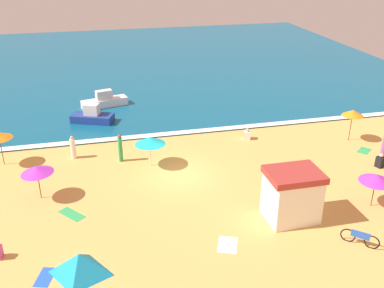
% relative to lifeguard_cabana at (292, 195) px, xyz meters
% --- Properties ---
extents(ground_plane, '(60.00, 60.00, 0.00)m').
position_rel_lifeguard_cabana_xyz_m(ground_plane, '(-4.64, 5.82, -1.41)').
color(ground_plane, '#E0A856').
extents(ocean_water, '(60.00, 44.00, 0.10)m').
position_rel_lifeguard_cabana_xyz_m(ocean_water, '(-4.64, 33.82, -1.36)').
color(ocean_water, '#0F567A').
rests_on(ocean_water, ground_plane).
extents(wave_breaker_foam, '(57.00, 0.70, 0.01)m').
position_rel_lifeguard_cabana_xyz_m(wave_breaker_foam, '(-4.64, 12.12, -1.30)').
color(wave_breaker_foam, white).
rests_on(wave_breaker_foam, ocean_water).
extents(lifeguard_cabana, '(2.74, 2.16, 2.76)m').
position_rel_lifeguard_cabana_xyz_m(lifeguard_cabana, '(0.00, 0.00, 0.00)').
color(lifeguard_cabana, white).
rests_on(lifeguard_cabana, ground_plane).
extents(beach_umbrella_0, '(1.93, 1.92, 2.01)m').
position_rel_lifeguard_cabana_xyz_m(beach_umbrella_0, '(-12.84, 5.07, 0.37)').
color(beach_umbrella_0, '#4C3823').
rests_on(beach_umbrella_0, ground_plane).
extents(beach_umbrella_1, '(2.11, 2.12, 2.05)m').
position_rel_lifeguard_cabana_xyz_m(beach_umbrella_1, '(-6.21, 7.53, 0.37)').
color(beach_umbrella_1, silver).
rests_on(beach_umbrella_1, ground_plane).
extents(beach_umbrella_2, '(2.46, 2.46, 1.95)m').
position_rel_lifeguard_cabana_xyz_m(beach_umbrella_2, '(4.87, 0.06, 0.32)').
color(beach_umbrella_2, '#4C3823').
rests_on(beach_umbrella_2, ground_plane).
extents(beach_umbrella_3, '(1.75, 1.74, 2.34)m').
position_rel_lifeguard_cabana_xyz_m(beach_umbrella_3, '(8.42, 8.16, 0.72)').
color(beach_umbrella_3, '#4C3823').
rests_on(beach_umbrella_3, ground_plane).
extents(beach_tent, '(2.57, 2.38, 1.08)m').
position_rel_lifeguard_cabana_xyz_m(beach_tent, '(-10.69, -1.84, -0.87)').
color(beach_tent, '#1999D8').
rests_on(beach_tent, ground_plane).
extents(parked_bicycle, '(1.38, 1.28, 0.76)m').
position_rel_lifeguard_cabana_xyz_m(parked_bicycle, '(2.29, -2.82, -1.02)').
color(parked_bicycle, black).
rests_on(parked_bicycle, ground_plane).
extents(beachgoer_0, '(0.62, 0.62, 0.85)m').
position_rel_lifeguard_cabana_xyz_m(beachgoer_0, '(1.28, 10.06, -1.06)').
color(beachgoer_0, white).
rests_on(beachgoer_0, ground_plane).
extents(beachgoer_3, '(0.44, 0.44, 1.59)m').
position_rel_lifeguard_cabana_xyz_m(beachgoer_3, '(-11.07, 9.82, -0.66)').
color(beachgoer_3, white).
rests_on(beachgoer_3, ground_plane).
extents(beachgoer_5, '(0.35, 0.35, 1.90)m').
position_rel_lifeguard_cabana_xyz_m(beachgoer_5, '(-8.04, 8.64, -0.48)').
color(beachgoer_5, green).
rests_on(beachgoer_5, ground_plane).
extents(beachgoer_6, '(0.56, 0.56, 0.95)m').
position_rel_lifeguard_cabana_xyz_m(beachgoer_6, '(8.08, 3.97, -1.00)').
color(beachgoer_6, black).
rests_on(beachgoer_6, ground_plane).
extents(beach_towel_0, '(0.99, 1.37, 0.01)m').
position_rel_lifeguard_cabana_xyz_m(beach_towel_0, '(-12.21, -1.71, -1.40)').
color(beach_towel_0, blue).
rests_on(beach_towel_0, ground_plane).
extents(beach_towel_1, '(1.52, 1.65, 0.01)m').
position_rel_lifeguard_cabana_xyz_m(beach_towel_1, '(-11.15, 2.97, -1.40)').
color(beach_towel_1, green).
rests_on(beach_towel_1, ground_plane).
extents(beach_towel_2, '(1.35, 1.29, 0.01)m').
position_rel_lifeguard_cabana_xyz_m(beach_towel_2, '(8.51, 6.31, -1.40)').
color(beach_towel_2, green).
rests_on(beach_towel_2, ground_plane).
extents(beach_towel_3, '(1.15, 1.06, 0.01)m').
position_rel_lifeguard_cabana_xyz_m(beach_towel_3, '(2.34, 5.32, -1.40)').
color(beach_towel_3, red).
rests_on(beach_towel_3, ground_plane).
extents(beach_towel_4, '(1.33, 1.53, 0.01)m').
position_rel_lifeguard_cabana_xyz_m(beach_towel_4, '(-3.84, -1.40, -1.40)').
color(beach_towel_4, white).
rests_on(beach_towel_4, ground_plane).
extents(small_boat_0, '(4.09, 2.07, 1.45)m').
position_rel_lifeguard_cabana_xyz_m(small_boat_0, '(-8.52, 19.30, -0.83)').
color(small_boat_0, white).
rests_on(small_boat_0, ocean_water).
extents(small_boat_1, '(3.54, 2.51, 1.49)m').
position_rel_lifeguard_cabana_xyz_m(small_boat_1, '(-9.66, 15.87, -0.83)').
color(small_boat_1, navy).
rests_on(small_boat_1, ocean_water).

